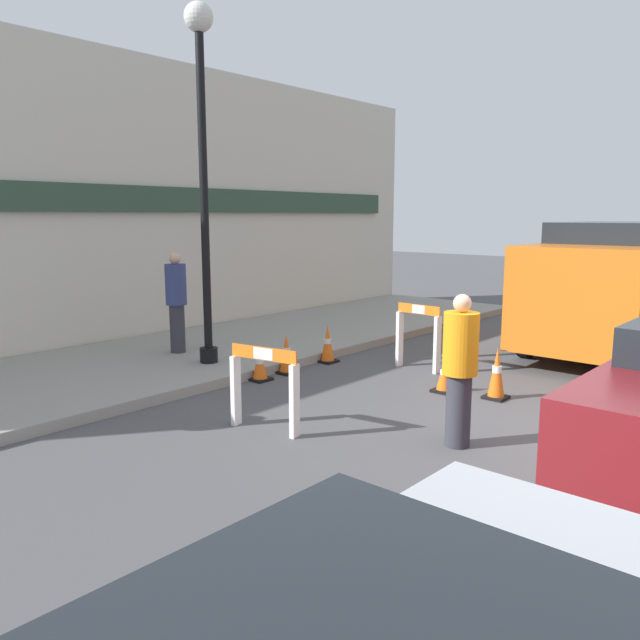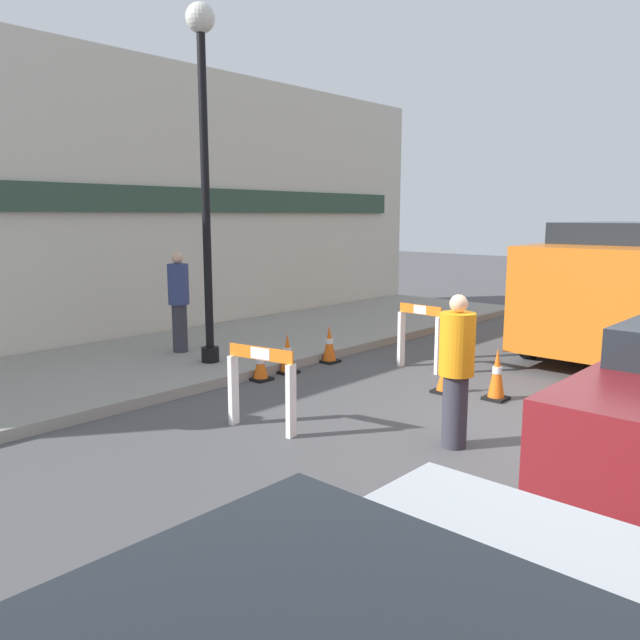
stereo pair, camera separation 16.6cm
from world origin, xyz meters
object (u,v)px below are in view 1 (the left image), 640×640
Objects in this scene: person_worker at (460,366)px; person_pedestrian at (176,299)px; streetlamp_post at (202,139)px; work_van at (622,281)px.

person_pedestrian is (0.43, 5.65, 0.18)m from person_worker.
person_pedestrian reaches higher than person_worker.
work_van is at bearing -36.54° from streetlamp_post.
streetlamp_post is at bearing 143.46° from work_van.
person_pedestrian is at bearing 137.23° from work_van.
streetlamp_post is at bearing 92.17° from person_pedestrian.
person_worker is at bearing -178.29° from work_van.
streetlamp_post is at bearing 15.77° from person_worker.
person_worker is at bearing -93.77° from streetlamp_post.
streetlamp_post is 3.26× the size of person_worker.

